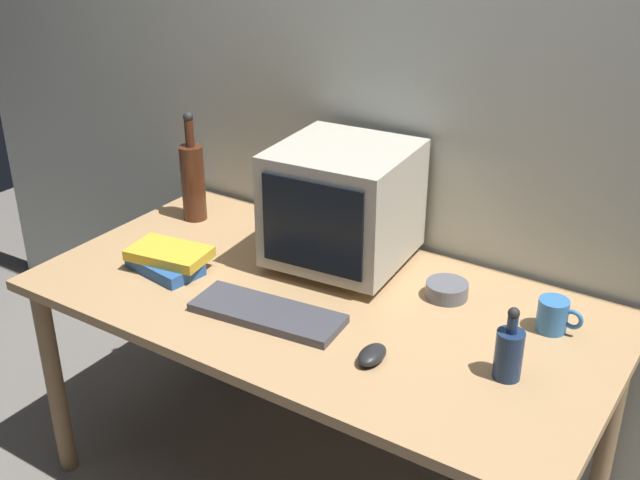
{
  "coord_description": "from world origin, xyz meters",
  "views": [
    {
      "loc": [
        1.05,
        -1.6,
        1.83
      ],
      "look_at": [
        0.0,
        0.0,
        0.9
      ],
      "focal_mm": 44.1,
      "sensor_mm": 36.0,
      "label": 1
    }
  ],
  "objects_px": {
    "bottle_tall": "(193,179)",
    "mug": "(554,315)",
    "computer_mouse": "(372,355)",
    "keyboard": "(267,313)",
    "cd_spindle": "(447,290)",
    "book_stack": "(167,259)",
    "bottle_short": "(509,352)",
    "crt_monitor": "(343,205)"
  },
  "relations": [
    {
      "from": "computer_mouse",
      "to": "bottle_short",
      "type": "xyz_separation_m",
      "value": [
        0.3,
        0.12,
        0.05
      ]
    },
    {
      "from": "keyboard",
      "to": "bottle_short",
      "type": "relative_size",
      "value": 2.2
    },
    {
      "from": "book_stack",
      "to": "cd_spindle",
      "type": "height_order",
      "value": "book_stack"
    },
    {
      "from": "keyboard",
      "to": "bottle_short",
      "type": "height_order",
      "value": "bottle_short"
    },
    {
      "from": "crt_monitor",
      "to": "computer_mouse",
      "type": "bearing_deg",
      "value": -50.15
    },
    {
      "from": "computer_mouse",
      "to": "cd_spindle",
      "type": "relative_size",
      "value": 0.83
    },
    {
      "from": "keyboard",
      "to": "book_stack",
      "type": "bearing_deg",
      "value": 166.57
    },
    {
      "from": "bottle_short",
      "to": "mug",
      "type": "relative_size",
      "value": 1.59
    },
    {
      "from": "crt_monitor",
      "to": "book_stack",
      "type": "relative_size",
      "value": 1.64
    },
    {
      "from": "crt_monitor",
      "to": "book_stack",
      "type": "height_order",
      "value": "crt_monitor"
    },
    {
      "from": "crt_monitor",
      "to": "cd_spindle",
      "type": "distance_m",
      "value": 0.39
    },
    {
      "from": "keyboard",
      "to": "book_stack",
      "type": "xyz_separation_m",
      "value": [
        -0.41,
        0.05,
        0.02
      ]
    },
    {
      "from": "cd_spindle",
      "to": "book_stack",
      "type": "bearing_deg",
      "value": -157.91
    },
    {
      "from": "bottle_short",
      "to": "mug",
      "type": "height_order",
      "value": "bottle_short"
    },
    {
      "from": "bottle_tall",
      "to": "book_stack",
      "type": "distance_m",
      "value": 0.39
    },
    {
      "from": "crt_monitor",
      "to": "bottle_tall",
      "type": "xyz_separation_m",
      "value": [
        -0.6,
        0.0,
        -0.05
      ]
    },
    {
      "from": "mug",
      "to": "book_stack",
      "type": "bearing_deg",
      "value": -164.17
    },
    {
      "from": "computer_mouse",
      "to": "mug",
      "type": "bearing_deg",
      "value": 48.01
    },
    {
      "from": "bottle_short",
      "to": "mug",
      "type": "xyz_separation_m",
      "value": [
        0.02,
        0.26,
        -0.03
      ]
    },
    {
      "from": "keyboard",
      "to": "bottle_short",
      "type": "bearing_deg",
      "value": 2.25
    },
    {
      "from": "keyboard",
      "to": "cd_spindle",
      "type": "relative_size",
      "value": 3.5
    },
    {
      "from": "computer_mouse",
      "to": "bottle_tall",
      "type": "relative_size",
      "value": 0.27
    },
    {
      "from": "bottle_tall",
      "to": "mug",
      "type": "xyz_separation_m",
      "value": [
        1.26,
        -0.03,
        -0.1
      ]
    },
    {
      "from": "computer_mouse",
      "to": "bottle_short",
      "type": "height_order",
      "value": "bottle_short"
    },
    {
      "from": "keyboard",
      "to": "computer_mouse",
      "type": "height_order",
      "value": "computer_mouse"
    },
    {
      "from": "book_stack",
      "to": "bottle_tall",
      "type": "bearing_deg",
      "value": 118.82
    },
    {
      "from": "crt_monitor",
      "to": "book_stack",
      "type": "distance_m",
      "value": 0.55
    },
    {
      "from": "computer_mouse",
      "to": "bottle_tall",
      "type": "bearing_deg",
      "value": 154.82
    },
    {
      "from": "keyboard",
      "to": "cd_spindle",
      "type": "height_order",
      "value": "cd_spindle"
    },
    {
      "from": "bottle_short",
      "to": "bottle_tall",
      "type": "bearing_deg",
      "value": 166.85
    },
    {
      "from": "mug",
      "to": "keyboard",
      "type": "bearing_deg",
      "value": -151.75
    },
    {
      "from": "bottle_short",
      "to": "cd_spindle",
      "type": "distance_m",
      "value": 0.39
    },
    {
      "from": "crt_monitor",
      "to": "bottle_short",
      "type": "relative_size",
      "value": 2.18
    },
    {
      "from": "computer_mouse",
      "to": "bottle_tall",
      "type": "height_order",
      "value": "bottle_tall"
    },
    {
      "from": "mug",
      "to": "computer_mouse",
      "type": "bearing_deg",
      "value": -130.43
    },
    {
      "from": "bottle_short",
      "to": "book_stack",
      "type": "relative_size",
      "value": 0.75
    },
    {
      "from": "book_stack",
      "to": "mug",
      "type": "xyz_separation_m",
      "value": [
        1.07,
        0.3,
        0.01
      ]
    },
    {
      "from": "bottle_tall",
      "to": "computer_mouse",
      "type": "bearing_deg",
      "value": -23.62
    },
    {
      "from": "bottle_short",
      "to": "cd_spindle",
      "type": "relative_size",
      "value": 1.59
    },
    {
      "from": "crt_monitor",
      "to": "bottle_tall",
      "type": "distance_m",
      "value": 0.6
    },
    {
      "from": "book_stack",
      "to": "cd_spindle",
      "type": "relative_size",
      "value": 2.12
    },
    {
      "from": "computer_mouse",
      "to": "mug",
      "type": "relative_size",
      "value": 0.83
    }
  ]
}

